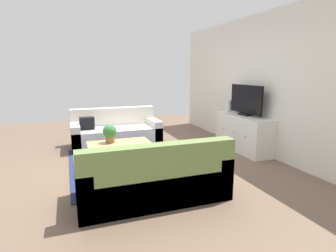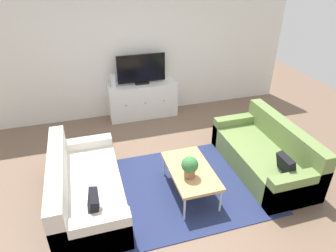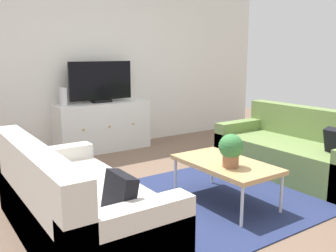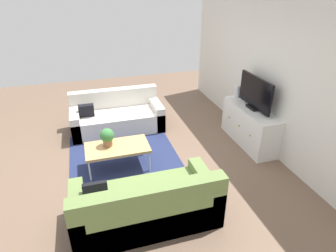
# 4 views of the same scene
# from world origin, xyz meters

# --- Properties ---
(ground_plane) EXTENTS (10.00, 10.00, 0.00)m
(ground_plane) POSITION_xyz_m (0.00, 0.00, 0.00)
(ground_plane) COLOR brown
(wall_back) EXTENTS (6.40, 0.12, 2.70)m
(wall_back) POSITION_xyz_m (0.00, 2.55, 1.35)
(wall_back) COLOR silver
(wall_back) RESTS_ON ground_plane
(area_rug) EXTENTS (2.50, 1.90, 0.01)m
(area_rug) POSITION_xyz_m (0.00, -0.15, 0.01)
(area_rug) COLOR navy
(area_rug) RESTS_ON ground_plane
(couch_left_side) EXTENTS (0.89, 1.87, 0.79)m
(couch_left_side) POSITION_xyz_m (-1.44, -0.10, 0.26)
(couch_left_side) COLOR silver
(couch_left_side) RESTS_ON ground_plane
(couch_right_side) EXTENTS (0.89, 1.87, 0.79)m
(couch_right_side) POSITION_xyz_m (1.44, -0.10, 0.26)
(couch_right_side) COLOR olive
(couch_right_side) RESTS_ON ground_plane
(coffee_table) EXTENTS (0.59, 1.04, 0.42)m
(coffee_table) POSITION_xyz_m (0.06, -0.28, 0.39)
(coffee_table) COLOR tan
(coffee_table) RESTS_ON ground_plane
(potted_plant) EXTENTS (0.23, 0.23, 0.31)m
(potted_plant) POSITION_xyz_m (-0.01, -0.42, 0.59)
(potted_plant) COLOR #936042
(potted_plant) RESTS_ON coffee_table
(tv_console) EXTENTS (1.41, 0.47, 0.73)m
(tv_console) POSITION_xyz_m (-0.06, 2.27, 0.37)
(tv_console) COLOR white
(tv_console) RESTS_ON ground_plane
(flat_screen_tv) EXTENTS (0.98, 0.16, 0.61)m
(flat_screen_tv) POSITION_xyz_m (-0.06, 2.29, 1.03)
(flat_screen_tv) COLOR black
(flat_screen_tv) RESTS_ON tv_console
(glass_vase) EXTENTS (0.11, 0.11, 0.25)m
(glass_vase) POSITION_xyz_m (-0.64, 2.27, 0.86)
(glass_vase) COLOR silver
(glass_vase) RESTS_ON tv_console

